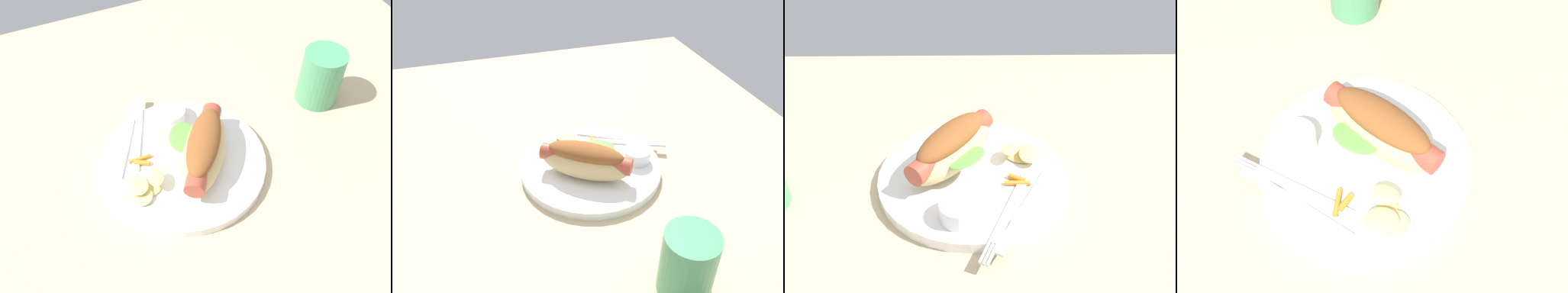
# 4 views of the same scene
# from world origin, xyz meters

# --- Properties ---
(ground_plane) EXTENTS (1.20, 0.90, 0.02)m
(ground_plane) POSITION_xyz_m (0.00, 0.00, -0.01)
(ground_plane) COLOR tan
(plate) EXTENTS (0.26, 0.26, 0.02)m
(plate) POSITION_xyz_m (0.01, 0.03, 0.01)
(plate) COLOR white
(plate) RESTS_ON ground_plane
(hot_dog) EXTENTS (0.14, 0.17, 0.07)m
(hot_dog) POSITION_xyz_m (-0.02, 0.04, 0.05)
(hot_dog) COLOR #DBB77A
(hot_dog) RESTS_ON plate
(sauce_ramekin) EXTENTS (0.05, 0.05, 0.03)m
(sauce_ramekin) POSITION_xyz_m (-0.01, -0.06, 0.03)
(sauce_ramekin) COLOR white
(sauce_ramekin) RESTS_ON plate
(fork) EXTENTS (0.08, 0.16, 0.00)m
(fork) POSITION_xyz_m (0.05, -0.05, 0.02)
(fork) COLOR silver
(fork) RESTS_ON plate
(knife) EXTENTS (0.09, 0.15, 0.00)m
(knife) POSITION_xyz_m (0.07, -0.05, 0.02)
(knife) COLOR silver
(knife) RESTS_ON plate
(chips_pile) EXTENTS (0.07, 0.06, 0.02)m
(chips_pile) POSITION_xyz_m (0.08, 0.06, 0.03)
(chips_pile) COLOR #E7CD7F
(chips_pile) RESTS_ON plate
(carrot_garnish) EXTENTS (0.04, 0.02, 0.01)m
(carrot_garnish) POSITION_xyz_m (0.07, 0.01, 0.02)
(carrot_garnish) COLOR orange
(carrot_garnish) RESTS_ON plate
(drinking_cup) EXTENTS (0.07, 0.07, 0.10)m
(drinking_cup) POSITION_xyz_m (-0.28, -0.02, 0.05)
(drinking_cup) COLOR #4C9E6B
(drinking_cup) RESTS_ON ground_plane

